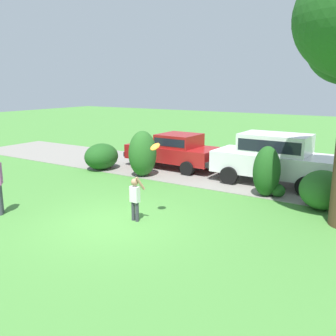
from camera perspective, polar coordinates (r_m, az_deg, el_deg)
ground_plane at (r=10.34m, az=-8.41°, el=-8.43°), size 80.00×80.00×0.00m
driveway_strip at (r=15.67m, az=7.44°, el=-1.01°), size 28.00×4.40×0.02m
shrub_near_tree at (r=16.82m, az=-10.19°, el=1.70°), size 1.44×1.62×1.15m
shrub_centre_left at (r=15.18m, az=-3.93°, el=2.21°), size 1.09×1.24×1.88m
shrub_centre at (r=12.87m, az=15.02°, el=-0.69°), size 1.08×1.01×1.71m
shrub_centre_right at (r=12.14m, az=22.70°, el=-3.14°), size 1.39×1.42×1.19m
parked_sedan at (r=16.68m, az=1.08°, el=2.87°), size 4.44×2.18×1.56m
parked_suv at (r=14.43m, az=16.04°, el=1.74°), size 4.72×2.15×1.92m
child_thrower at (r=10.24m, az=-5.10°, el=-4.31°), size 0.46×0.26×1.29m
frisbee at (r=10.02m, az=-1.99°, el=3.27°), size 0.31×0.25×0.23m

